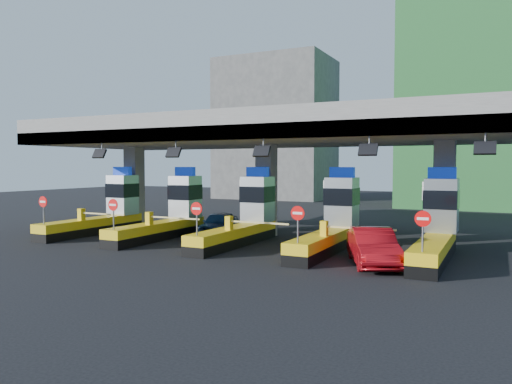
% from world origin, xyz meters
% --- Properties ---
extents(ground, '(120.00, 120.00, 0.00)m').
position_xyz_m(ground, '(0.00, 0.00, 0.00)').
color(ground, black).
rests_on(ground, ground).
extents(toll_canopy, '(28.00, 12.09, 7.00)m').
position_xyz_m(toll_canopy, '(0.00, 2.87, 6.13)').
color(toll_canopy, slate).
rests_on(toll_canopy, ground).
extents(toll_lane_far_left, '(4.43, 8.00, 4.16)m').
position_xyz_m(toll_lane_far_left, '(-10.00, 0.28, 1.40)').
color(toll_lane_far_left, black).
rests_on(toll_lane_far_left, ground).
extents(toll_lane_left, '(4.43, 8.00, 4.16)m').
position_xyz_m(toll_lane_left, '(-5.00, 0.28, 1.40)').
color(toll_lane_left, black).
rests_on(toll_lane_left, ground).
extents(toll_lane_center, '(4.43, 8.00, 4.16)m').
position_xyz_m(toll_lane_center, '(0.00, 0.28, 1.40)').
color(toll_lane_center, black).
rests_on(toll_lane_center, ground).
extents(toll_lane_right, '(4.43, 8.00, 4.16)m').
position_xyz_m(toll_lane_right, '(5.00, 0.28, 1.40)').
color(toll_lane_right, black).
rests_on(toll_lane_right, ground).
extents(toll_lane_far_right, '(4.43, 8.00, 4.16)m').
position_xyz_m(toll_lane_far_right, '(10.00, 0.28, 1.40)').
color(toll_lane_far_right, black).
rests_on(toll_lane_far_right, ground).
extents(bg_building_scaffold, '(18.00, 12.00, 28.00)m').
position_xyz_m(bg_building_scaffold, '(12.00, 32.00, 14.00)').
color(bg_building_scaffold, '#1E5926').
rests_on(bg_building_scaffold, ground).
extents(bg_building_concrete, '(14.00, 10.00, 18.00)m').
position_xyz_m(bg_building_concrete, '(-14.00, 36.00, 9.00)').
color(bg_building_concrete, '#4C4C49').
rests_on(bg_building_concrete, ground).
extents(van, '(2.60, 4.49, 1.44)m').
position_xyz_m(van, '(-2.67, 1.94, 0.72)').
color(van, black).
rests_on(van, ground).
extents(red_car, '(3.38, 5.04, 1.57)m').
position_xyz_m(red_car, '(7.75, -2.92, 0.79)').
color(red_car, maroon).
rests_on(red_car, ground).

